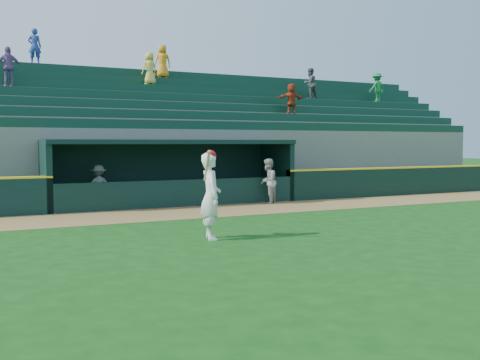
{
  "coord_description": "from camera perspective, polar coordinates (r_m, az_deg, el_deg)",
  "views": [
    {
      "loc": [
        -6.44,
        -11.96,
        2.35
      ],
      "look_at": [
        0.0,
        1.6,
        1.3
      ],
      "focal_mm": 40.0,
      "sensor_mm": 36.0,
      "label": 1
    }
  ],
  "objects": [
    {
      "name": "batter_at_plate",
      "position": [
        12.98,
        -3.15,
        -1.62
      ],
      "size": [
        0.64,
        0.91,
        2.19
      ],
      "color": "white",
      "rests_on": "ground"
    },
    {
      "name": "wall_stripe_right",
      "position": [
        26.33,
        19.86,
        1.32
      ],
      "size": [
        15.5,
        0.32,
        0.06
      ],
      "primitive_type": "cube",
      "color": "yellow",
      "rests_on": "field_wall_right"
    },
    {
      "name": "stands",
      "position": [
        25.37,
        -10.68,
        4.03
      ],
      "size": [
        34.5,
        6.25,
        7.57
      ],
      "color": "slate",
      "rests_on": "ground"
    },
    {
      "name": "ground",
      "position": [
        13.79,
        2.87,
        -5.82
      ],
      "size": [
        120.0,
        120.0,
        0.0
      ],
      "primitive_type": "plane",
      "color": "#124210",
      "rests_on": "ground"
    },
    {
      "name": "dugout_player_inside",
      "position": [
        20.22,
        -14.84,
        -0.61
      ],
      "size": [
        1.04,
        0.65,
        1.54
      ],
      "primitive_type": "imported",
      "rotation": [
        0.0,
        0.0,
        3.22
      ],
      "color": "gray",
      "rests_on": "ground"
    },
    {
      "name": "dugout_player_front",
      "position": [
        20.54,
        3.0,
        -0.13
      ],
      "size": [
        1.07,
        1.06,
        1.74
      ],
      "primitive_type": "imported",
      "rotation": [
        0.0,
        0.0,
        3.9
      ],
      "color": "#989893",
      "rests_on": "ground"
    },
    {
      "name": "field_wall_right",
      "position": [
        26.37,
        19.82,
        -0.04
      ],
      "size": [
        15.5,
        0.3,
        1.2
      ],
      "primitive_type": "cube",
      "color": "black",
      "rests_on": "ground"
    },
    {
      "name": "warning_track",
      "position": [
        18.2,
        -4.47,
        -3.41
      ],
      "size": [
        40.0,
        3.0,
        0.01
      ],
      "primitive_type": "cube",
      "color": "olive",
      "rests_on": "ground"
    },
    {
      "name": "dugout",
      "position": [
        21.0,
        -7.52,
        1.26
      ],
      "size": [
        9.4,
        2.8,
        2.46
      ],
      "color": "#63635E",
      "rests_on": "ground"
    }
  ]
}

